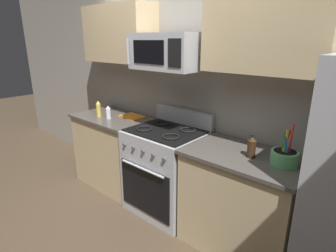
% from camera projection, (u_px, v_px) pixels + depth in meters
% --- Properties ---
extents(ground_plane, '(16.00, 16.00, 0.00)m').
position_uv_depth(ground_plane, '(118.00, 239.00, 2.57)').
color(ground_plane, '#473828').
extents(wall_back, '(8.00, 0.10, 2.60)m').
position_uv_depth(wall_back, '(190.00, 89.00, 2.95)').
color(wall_back, '#9E998E').
rests_on(wall_back, ground).
extents(counter_left, '(1.00, 0.64, 0.91)m').
position_uv_depth(counter_left, '(115.00, 150.00, 3.49)').
color(counter_left, tan).
rests_on(counter_left, ground).
extents(range_oven, '(0.76, 0.69, 1.09)m').
position_uv_depth(range_oven, '(166.00, 170.00, 2.92)').
color(range_oven, '#B2B5BA').
rests_on(range_oven, ground).
extents(counter_right, '(0.99, 0.64, 0.91)m').
position_uv_depth(counter_right, '(241.00, 202.00, 2.37)').
color(counter_right, tan).
rests_on(counter_right, ground).
extents(microwave, '(0.70, 0.44, 0.34)m').
position_uv_depth(microwave, '(168.00, 52.00, 2.57)').
color(microwave, '#B2B5BA').
extents(upper_cabinets_left, '(0.99, 0.34, 0.64)m').
position_uv_depth(upper_cabinets_left, '(119.00, 34.00, 3.18)').
color(upper_cabinets_left, tan).
extents(upper_cabinets_right, '(0.98, 0.34, 0.64)m').
position_uv_depth(upper_cabinets_right, '(267.00, 31.00, 2.06)').
color(upper_cabinets_right, tan).
extents(utensil_crock, '(0.20, 0.20, 0.33)m').
position_uv_depth(utensil_crock, '(284.00, 157.00, 2.02)').
color(utensil_crock, '#59AD66').
rests_on(utensil_crock, counter_right).
extents(cutting_board, '(0.31, 0.23, 0.02)m').
position_uv_depth(cutting_board, '(132.00, 116.00, 3.31)').
color(cutting_board, orange).
rests_on(cutting_board, counter_left).
extents(bottle_vinegar, '(0.06, 0.06, 0.18)m').
position_uv_depth(bottle_vinegar, '(108.00, 112.00, 3.23)').
color(bottle_vinegar, silver).
rests_on(bottle_vinegar, counter_left).
extents(bottle_soy, '(0.07, 0.07, 0.20)m').
position_uv_depth(bottle_soy, '(252.00, 147.00, 2.15)').
color(bottle_soy, '#382314').
rests_on(bottle_soy, counter_right).
extents(bottle_oil, '(0.06, 0.06, 0.22)m').
position_uv_depth(bottle_oil, '(99.00, 109.00, 3.31)').
color(bottle_oil, gold).
rests_on(bottle_oil, counter_left).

